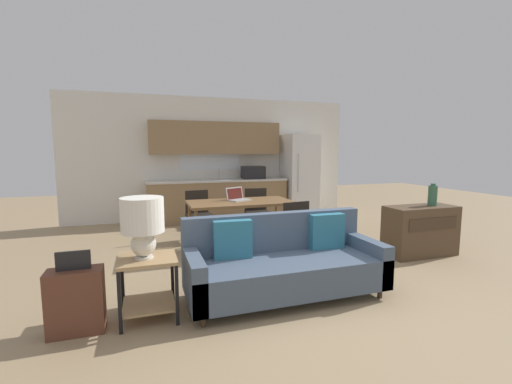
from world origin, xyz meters
The scene contains 15 objects.
ground_plane centered at (0.00, 0.00, 0.00)m, with size 20.00×20.00×0.00m, color #9E8460.
wall_back centered at (0.00, 4.63, 1.35)m, with size 6.40×0.07×2.70m.
kitchen_counter centered at (0.02, 4.33, 0.84)m, with size 3.03×0.65×2.15m.
refrigerator centered at (1.91, 4.20, 0.94)m, with size 0.70×0.79×1.89m.
dining_table centered at (-0.16, 1.95, 0.69)m, with size 1.59×0.80×0.76m.
couch centered at (-0.19, 0.20, 0.33)m, with size 2.06×0.80×0.85m.
side_table centered at (-1.56, 0.12, 0.39)m, with size 0.51×0.51×0.58m.
table_lamp centered at (-1.59, 0.09, 0.92)m, with size 0.37×0.37×0.55m.
credenza centered at (2.27, 0.85, 0.36)m, with size 1.05×0.46×0.73m.
vase centered at (2.46, 0.84, 0.88)m, with size 0.13×0.13×0.33m.
dining_chair_near_right centered at (0.36, 1.21, 0.48)m, with size 0.47×0.47×0.85m.
dining_chair_far_left centered at (-0.67, 2.72, 0.48)m, with size 0.47×0.47×0.85m.
dining_chair_far_right centered at (0.36, 2.69, 0.48)m, with size 0.47×0.47×0.85m.
laptop centered at (-0.17, 2.07, 0.81)m, with size 0.40×0.37×0.20m.
suitcase centered at (-2.14, 0.03, 0.28)m, with size 0.44×0.22×0.71m.
Camera 1 is at (-1.58, -3.05, 1.54)m, focal length 24.00 mm.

